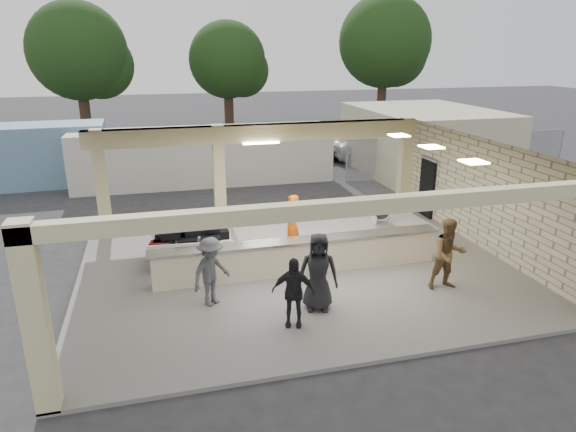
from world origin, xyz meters
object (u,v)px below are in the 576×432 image
object	(u,v)px
passenger_b	(293,292)
car_white_b	(424,147)
car_white_a	(375,145)
container_white	(205,156)
luggage_cart	(190,239)
passenger_c	(211,272)
baggage_handler	(292,224)
passenger_d	(318,272)
passenger_a	(449,254)
baggage_counter	(299,256)
car_dark	(304,147)
drum_fan	(381,209)

from	to	relation	value
passenger_b	car_white_b	xyz separation A→B (m)	(12.20, 16.28, -0.27)
car_white_a	container_white	size ratio (longest dim) A/B	0.45
luggage_cart	passenger_c	size ratio (longest dim) A/B	1.41
baggage_handler	container_white	world-z (taller)	container_white
car_white_a	passenger_d	bearing A→B (deg)	147.43
passenger_d	car_white_a	world-z (taller)	passenger_d
luggage_cart	passenger_a	bearing A→B (deg)	-23.24
baggage_handler	car_white_b	distance (m)	16.39
baggage_counter	passenger_b	xyz separation A→B (m)	(-0.92, -2.70, 0.33)
passenger_a	container_white	size ratio (longest dim) A/B	0.16
passenger_b	container_white	bearing A→B (deg)	110.05
car_white_b	car_dark	distance (m)	6.90
passenger_c	car_white_b	distance (m)	20.30
baggage_handler	container_white	distance (m)	9.69
passenger_d	passenger_b	bearing A→B (deg)	-127.39
container_white	baggage_handler	bearing A→B (deg)	-79.70
passenger_a	passenger_c	xyz separation A→B (m)	(-6.02, 0.66, -0.08)
drum_fan	container_white	xyz separation A→B (m)	(-5.48, 7.60, 0.70)
passenger_b	baggage_counter	bearing A→B (deg)	89.11
passenger_c	passenger_d	world-z (taller)	passenger_d
luggage_cart	car_white_a	size ratio (longest dim) A/B	0.46
passenger_b	container_white	world-z (taller)	container_white
baggage_handler	car_white_a	world-z (taller)	baggage_handler
passenger_a	passenger_b	xyz separation A→B (m)	(-4.37, -0.79, -0.13)
baggage_counter	drum_fan	distance (m)	5.32
container_white	car_dark	bearing A→B (deg)	35.16
passenger_b	passenger_c	distance (m)	2.20
passenger_b	passenger_d	bearing A→B (deg)	55.17
luggage_cart	passenger_a	distance (m)	7.16
car_white_a	car_dark	distance (m)	4.09
passenger_a	car_white_a	xyz separation A→B (m)	(5.07, 16.00, -0.28)
drum_fan	passenger_a	distance (m)	5.43
baggage_handler	car_white_b	size ratio (longest dim) A/B	0.44
passenger_a	car_dark	world-z (taller)	passenger_a
luggage_cart	passenger_d	size ratio (longest dim) A/B	1.28
car_white_a	car_white_b	distance (m)	2.82
drum_fan	car_white_b	distance (m)	12.44
passenger_c	passenger_d	xyz separation A→B (m)	(2.43, -0.86, 0.09)
luggage_cart	baggage_counter	bearing A→B (deg)	-21.76
passenger_a	car_white_a	size ratio (longest dim) A/B	0.35
car_white_a	passenger_c	bearing A→B (deg)	139.69
container_white	luggage_cart	bearing A→B (deg)	-97.93
passenger_a	car_dark	xyz separation A→B (m)	(1.13, 17.12, -0.38)
baggage_handler	car_white_b	world-z (taller)	baggage_handler
passenger_b	car_dark	size ratio (longest dim) A/B	0.41
car_dark	passenger_c	bearing A→B (deg)	-167.43
drum_fan	passenger_a	bearing A→B (deg)	-57.00
drum_fan	car_dark	xyz separation A→B (m)	(0.53, 11.74, 0.09)
baggage_counter	passenger_a	size ratio (longest dim) A/B	4.32
baggage_counter	passenger_d	bearing A→B (deg)	-93.92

